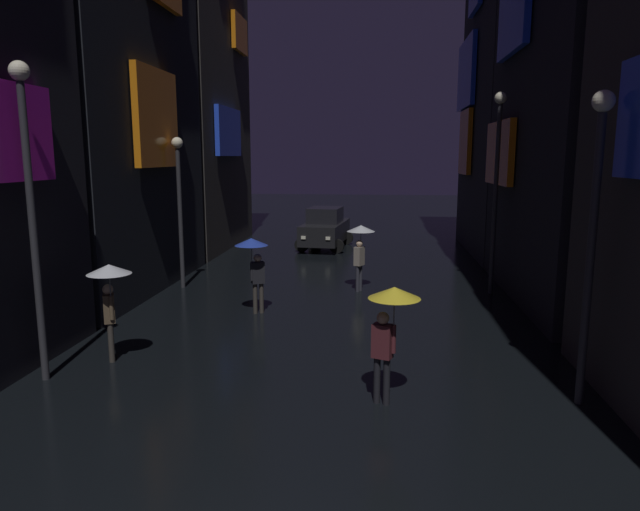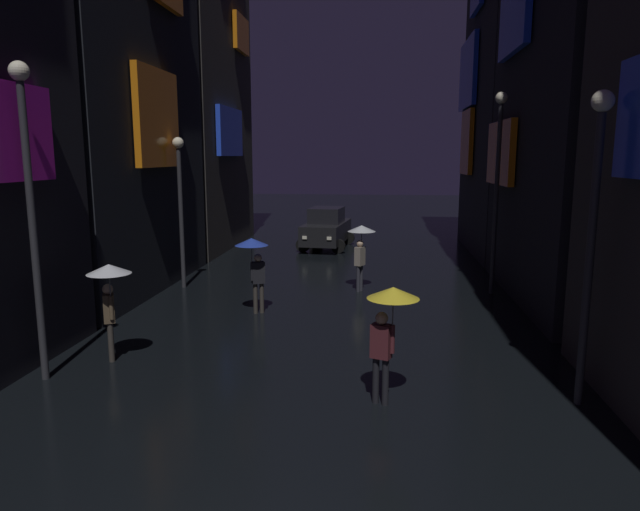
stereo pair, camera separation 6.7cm
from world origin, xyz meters
TOP-DOWN VIEW (x-y plane):
  - building_left_far at (-7.49, 22.16)m, footprint 4.25×8.33m
  - building_right_mid at (7.48, 13.43)m, footprint 4.25×8.84m
  - building_right_far at (7.47, 22.09)m, footprint 4.25×8.17m
  - pedestrian_far_right_blue at (-1.94, 10.72)m, footprint 0.90×0.90m
  - pedestrian_near_crossing_clear at (-4.10, 6.74)m, footprint 0.90×0.90m
  - pedestrian_midstreet_centre_clear at (0.85, 13.82)m, footprint 0.90×0.90m
  - pedestrian_foreground_left_yellow at (1.65, 5.25)m, footprint 0.90×0.90m
  - car_distant at (-1.08, 22.28)m, footprint 2.55×4.29m
  - streetlamp_left_near at (-5.00, 5.71)m, footprint 0.36×0.36m
  - streetlamp_right_far at (5.00, 13.85)m, footprint 0.36×0.36m
  - streetlamp_left_far at (-5.00, 13.64)m, footprint 0.36×0.36m
  - streetlamp_right_near at (5.00, 5.65)m, footprint 0.36×0.36m

SIDE VIEW (x-z plane):
  - car_distant at x=-1.08m, z-range -0.03..1.89m
  - pedestrian_far_right_blue at x=-1.94m, z-range 0.61..2.73m
  - pedestrian_near_crossing_clear at x=-4.10m, z-range 0.61..2.73m
  - pedestrian_midstreet_centre_clear at x=0.85m, z-range 0.61..2.73m
  - pedestrian_foreground_left_yellow at x=1.65m, z-range 0.61..2.73m
  - streetlamp_left_far at x=-5.00m, z-range 0.66..5.56m
  - streetlamp_right_near at x=5.00m, z-range 0.68..6.05m
  - streetlamp_left_near at x=-5.00m, z-range 0.71..6.69m
  - streetlamp_right_far at x=5.00m, z-range 0.72..6.92m
  - building_right_mid at x=7.48m, z-range 0.01..15.81m
  - building_right_far at x=7.47m, z-range 0.01..17.88m
  - building_left_far at x=-7.49m, z-range 0.00..19.56m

